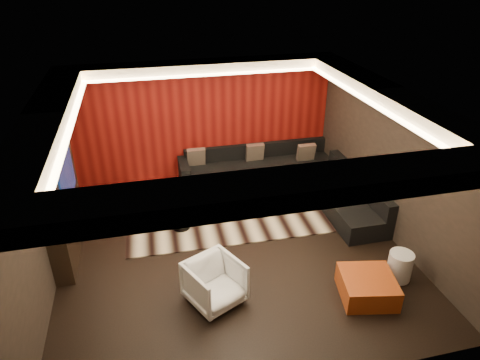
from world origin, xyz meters
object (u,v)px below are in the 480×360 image
object	(u,v)px
armchair	(215,283)
white_side_table	(400,266)
orange_ottoman	(367,287)
sectional_sofa	(288,178)
drum_stool	(181,219)
coffee_table	(221,191)

from	to	relation	value
armchair	white_side_table	bearing A→B (deg)	-29.37
orange_ottoman	armchair	size ratio (longest dim) A/B	1.03
white_side_table	armchair	world-z (taller)	armchair
white_side_table	sectional_sofa	xyz separation A→B (m)	(-0.77, 3.34, 0.01)
orange_ottoman	sectional_sofa	bearing A→B (deg)	90.82
drum_stool	sectional_sofa	world-z (taller)	sectional_sofa
orange_ottoman	sectional_sofa	world-z (taller)	sectional_sofa
drum_stool	armchair	distance (m)	2.13
coffee_table	white_side_table	xyz separation A→B (m)	(2.32, -3.39, 0.14)
drum_stool	armchair	bearing A→B (deg)	-82.25
coffee_table	sectional_sofa	distance (m)	1.56
sectional_sofa	drum_stool	bearing A→B (deg)	-157.86
white_side_table	armchair	xyz separation A→B (m)	(-3.05, 0.19, 0.11)
coffee_table	drum_stool	size ratio (longest dim) A/B	2.67
drum_stool	armchair	world-z (taller)	armchair
drum_stool	orange_ottoman	size ratio (longest dim) A/B	0.49
coffee_table	white_side_table	size ratio (longest dim) A/B	2.16
white_side_table	drum_stool	bearing A→B (deg)	145.46
orange_ottoman	coffee_table	bearing A→B (deg)	113.71
white_side_table	orange_ottoman	bearing A→B (deg)	-160.11
drum_stool	armchair	xyz separation A→B (m)	(0.29, -2.11, 0.14)
drum_stool	sectional_sofa	distance (m)	2.77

